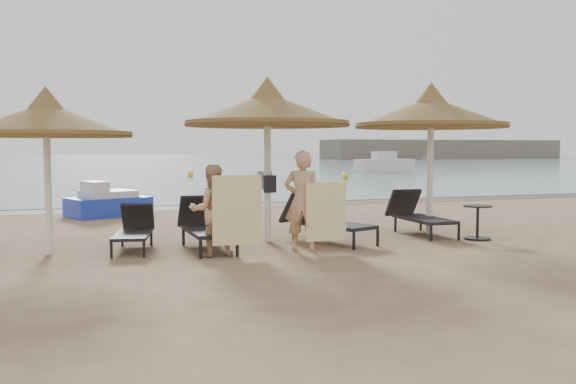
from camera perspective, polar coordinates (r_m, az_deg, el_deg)
name	(u,v)px	position (r m, az deg, el deg)	size (l,w,h in m)	color
ground	(263,259)	(10.63, -2.25, -5.94)	(160.00, 160.00, 0.00)	#8E7153
sea	(89,161)	(90.09, -17.30, 2.66)	(200.00, 140.00, 0.03)	slate
wet_sand_strip	(172,208)	(19.74, -10.24, -1.38)	(200.00, 1.60, 0.01)	brown
palapa_left	(46,121)	(11.64, -20.69, 5.95)	(2.89, 2.89, 2.87)	white
palapa_center	(267,111)	(12.43, -1.85, 7.25)	(3.22, 3.22, 3.19)	white
palapa_right	(431,114)	(13.90, 12.59, 6.83)	(3.22, 3.22, 3.19)	white
lounger_far_left	(134,229)	(11.90, -13.51, -3.25)	(0.95, 1.85, 0.79)	black
lounger_near_left	(205,225)	(11.78, -7.42, -2.95)	(0.70, 2.08, 0.93)	black
lounger_near_right	(323,219)	(12.54, 3.12, -2.46)	(1.41, 2.22, 0.95)	black
lounger_far_right	(418,214)	(13.88, 11.47, -1.96)	(0.76, 2.07, 0.92)	black
side_table	(478,223)	(13.31, 16.50, -2.70)	(0.56, 0.56, 0.68)	black
person_left	(212,203)	(10.84, -6.81, -0.99)	(0.82, 0.54, 1.79)	tan
person_right	(302,193)	(11.25, 1.30, -0.08)	(0.95, 0.62, 2.07)	tan
towel_left	(237,210)	(10.60, -4.55, -1.62)	(0.83, 0.07, 1.16)	yellow
towel_right	(326,212)	(11.18, 3.42, -1.76)	(0.74, 0.06, 1.03)	yellow
bag_patterned	(265,180)	(12.60, -2.08, 1.05)	(0.30, 0.14, 0.36)	white
bag_dark	(270,184)	(12.28, -1.61, 0.72)	(0.24, 0.09, 0.33)	black
pedal_boat	(107,203)	(17.70, -15.75, -0.96)	(2.32, 1.85, 0.94)	#2036BD
buoy_mid	(190,174)	(39.93, -8.66, 1.60)	(0.39, 0.39, 0.39)	yellow
buoy_right	(345,176)	(37.05, 5.13, 1.45)	(0.40, 0.40, 0.40)	yellow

